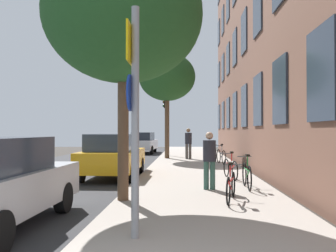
{
  "coord_description": "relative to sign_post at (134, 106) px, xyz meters",
  "views": [
    {
      "loc": [
        0.69,
        -2.15,
        1.74
      ],
      "look_at": [
        0.08,
        9.86,
        1.91
      ],
      "focal_mm": 37.75,
      "sensor_mm": 36.0,
      "label": 1
    }
  ],
  "objects": [
    {
      "name": "bicycle_1",
      "position": [
        2.52,
        4.73,
        -1.62
      ],
      "size": [
        0.42,
        1.64,
        0.98
      ],
      "color": "black",
      "rests_on": "sidewalk"
    },
    {
      "name": "building_facade",
      "position": [
        3.8,
        11.31,
        5.34
      ],
      "size": [
        0.56,
        27.0,
        14.88
      ],
      "color": "brown",
      "rests_on": "ground"
    },
    {
      "name": "pedestrian_0",
      "position": [
        1.45,
        4.51,
        -1.09
      ],
      "size": [
        0.4,
        0.4,
        1.6
      ],
      "color": "#33594C",
      "rests_on": "sidewalk"
    },
    {
      "name": "car_1",
      "position": [
        -1.9,
        7.6,
        -1.28
      ],
      "size": [
        1.91,
        4.1,
        1.62
      ],
      "color": "orange",
      "rests_on": "road_asphalt"
    },
    {
      "name": "bicycle_4",
      "position": [
        2.34,
        13.78,
        -1.63
      ],
      "size": [
        0.42,
        1.65,
        0.97
      ],
      "color": "black",
      "rests_on": "sidewalk"
    },
    {
      "name": "sidewalk",
      "position": [
        1.21,
        11.81,
        -2.06
      ],
      "size": [
        4.2,
        38.0,
        0.12
      ],
      "primitive_type": "cube",
      "color": "#9E9389",
      "rests_on": "ground"
    },
    {
      "name": "sign_post",
      "position": [
        0.0,
        0.0,
        0.0
      ],
      "size": [
        0.15,
        0.6,
        3.53
      ],
      "color": "gray",
      "rests_on": "sidewalk"
    },
    {
      "name": "car_2",
      "position": [
        -2.5,
        21.93,
        -1.28
      ],
      "size": [
        1.91,
        4.5,
        1.62
      ],
      "color": "silver",
      "rests_on": "road_asphalt"
    },
    {
      "name": "ground_plane",
      "position": [
        -2.29,
        11.81,
        -2.12
      ],
      "size": [
        41.8,
        41.8,
        0.0
      ],
      "primitive_type": "plane",
      "color": "#332D28"
    },
    {
      "name": "traffic_light",
      "position": [
        -0.47,
        17.83,
        0.71
      ],
      "size": [
        0.43,
        0.24,
        3.99
      ],
      "color": "black",
      "rests_on": "sidewalk"
    },
    {
      "name": "pedestrian_1",
      "position": [
        0.95,
        15.22,
        -0.99
      ],
      "size": [
        0.55,
        0.55,
        1.78
      ],
      "color": "#4C4742",
      "rests_on": "sidewalk"
    },
    {
      "name": "bicycle_3",
      "position": [
        2.54,
        12.18,
        -1.62
      ],
      "size": [
        0.45,
        1.64,
        0.98
      ],
      "color": "black",
      "rests_on": "sidewalk"
    },
    {
      "name": "tree_far",
      "position": [
        -0.32,
        15.68,
        2.83
      ],
      "size": [
        3.39,
        3.39,
        6.3
      ],
      "color": "brown",
      "rests_on": "sidewalk"
    },
    {
      "name": "bicycle_2",
      "position": [
        2.31,
        6.73,
        -1.64
      ],
      "size": [
        0.44,
        1.65,
        0.94
      ],
      "color": "black",
      "rests_on": "sidewalk"
    },
    {
      "name": "bicycle_0",
      "position": [
        1.83,
        2.88,
        -1.65
      ],
      "size": [
        0.54,
        1.6,
        0.91
      ],
      "color": "black",
      "rests_on": "sidewalk"
    },
    {
      "name": "road_asphalt",
      "position": [
        -4.39,
        11.81,
        -2.12
      ],
      "size": [
        7.0,
        38.0,
        0.01
      ],
      "primitive_type": "cube",
      "color": "#2D2D30",
      "rests_on": "ground"
    },
    {
      "name": "tree_near",
      "position": [
        -0.68,
        2.9,
        2.34
      ],
      "size": [
        3.76,
        3.76,
        5.96
      ],
      "color": "brown",
      "rests_on": "sidewalk"
    }
  ]
}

